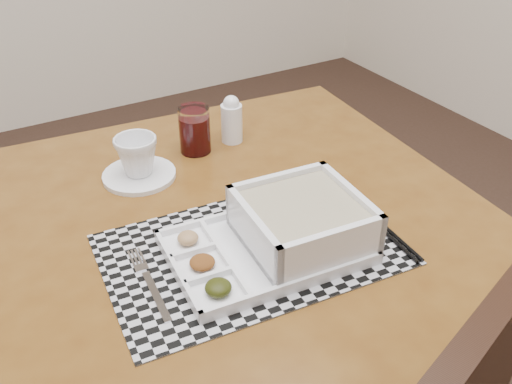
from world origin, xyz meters
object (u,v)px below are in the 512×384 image
serving_tray (293,230)px  cup (137,156)px  dining_table (233,247)px  juice_glass (195,132)px  creamer_bottle (232,120)px

serving_tray → cup: serving_tray is taller
dining_table → cup: 0.27m
juice_glass → serving_tray: bearing=-90.5°
serving_tray → juice_glass: size_ratio=3.29×
dining_table → juice_glass: juice_glass is taller
cup → creamer_bottle: creamer_bottle is taller
serving_tray → cup: (-0.14, 0.35, 0.01)m
juice_glass → cup: bearing=-163.7°
dining_table → serving_tray: bearing=-71.3°
dining_table → creamer_bottle: bearing=61.9°
juice_glass → dining_table: bearing=-100.4°
cup → juice_glass: size_ratio=0.84×
dining_table → serving_tray: (0.04, -0.13, 0.11)m
serving_tray → dining_table: bearing=108.7°
dining_table → juice_glass: (0.05, 0.26, 0.12)m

